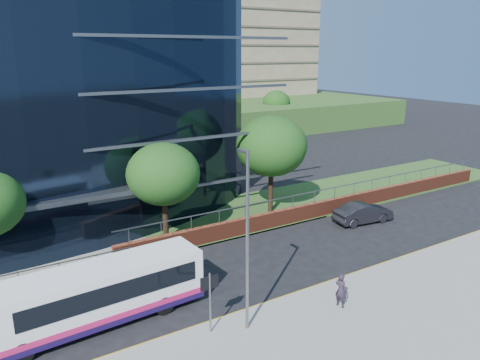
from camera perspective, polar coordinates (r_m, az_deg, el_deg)
ground at (r=21.48m, az=-17.03°, el=-19.10°), size 200.00×200.00×0.00m
kerb at (r=20.63m, az=-16.26°, el=-20.36°), size 80.00×0.25×0.16m
yellow_line_outer at (r=20.83m, az=-16.41°, el=-20.23°), size 80.00×0.08×0.01m
yellow_line_inner at (r=20.95m, az=-16.53°, el=-20.01°), size 80.00×0.08×0.01m
grass_verge at (r=41.55m, az=11.91°, el=-1.51°), size 36.00×8.00×0.12m
retaining_wall at (r=36.20m, az=11.40°, el=-3.12°), size 34.00×0.40×2.11m
apartment_block at (r=82.82m, az=-6.56°, el=14.77°), size 60.00×42.00×30.00m
street_sign at (r=20.42m, az=-3.72°, el=-13.25°), size 0.85×0.09×2.80m
tree_far_c at (r=29.52m, az=-9.32°, el=0.71°), size 4.62×4.62×6.51m
tree_far_d at (r=34.54m, az=3.86°, el=4.13°), size 5.28×5.28×7.44m
tree_dist_e at (r=64.27m, az=-6.15°, el=8.74°), size 4.62×4.62×6.51m
tree_dist_f at (r=74.28m, az=4.46°, el=9.42°), size 4.29×4.29×6.05m
streetlight_east at (r=19.66m, az=0.86°, el=-6.99°), size 0.15×0.77×8.00m
city_bus at (r=22.41m, az=-17.18°, el=-13.24°), size 10.20×2.89×2.73m
parked_car at (r=34.78m, az=14.78°, el=-3.90°), size 4.57×2.11×1.45m
pedestrian at (r=23.27m, az=12.20°, el=-12.99°), size 0.52×0.69×1.70m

